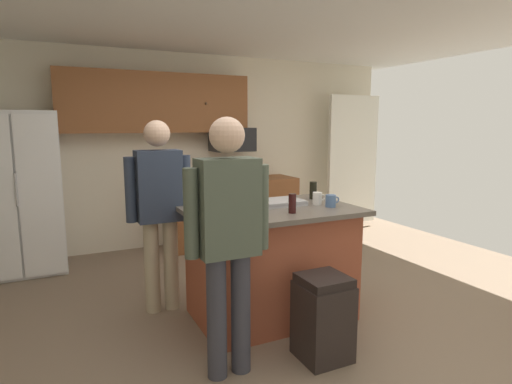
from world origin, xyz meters
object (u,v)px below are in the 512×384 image
glass_dark_ale (292,203)px  trash_bin (323,318)px  mug_ceramic_white (331,201)px  mug_blue_stoneware (317,198)px  glass_stout_tall (313,190)px  kitchen_island (271,262)px  serving_tray (278,203)px  refrigerator (20,193)px  person_guest_right (159,203)px  person_host_foreground (228,231)px  glass_short_whisky (210,204)px  tumbler_amber (254,201)px  glass_pilsner (224,203)px  microwave_over_range (232,140)px

glass_dark_ale → trash_bin: size_ratio=0.25×
mug_ceramic_white → mug_blue_stoneware: 0.14m
glass_stout_tall → mug_ceramic_white: (-0.08, -0.39, -0.03)m
kitchen_island → serving_tray: serving_tray is taller
refrigerator → person_guest_right: (1.18, -1.68, 0.08)m
refrigerator → mug_blue_stoneware: refrigerator is taller
person_host_foreground → glass_stout_tall: size_ratio=10.39×
mug_blue_stoneware → glass_dark_ale: bearing=-150.6°
refrigerator → trash_bin: size_ratio=2.95×
person_guest_right → person_host_foreground: 1.19m
person_guest_right → glass_short_whisky: (0.28, -0.50, 0.06)m
refrigerator → glass_dark_ale: (2.05, -2.46, 0.14)m
mug_ceramic_white → tumbler_amber: (-0.65, 0.15, 0.02)m
person_host_foreground → glass_dark_ale: (0.71, 0.40, 0.05)m
glass_short_whisky → glass_dark_ale: glass_dark_ale is taller
kitchen_island → glass_short_whisky: 0.77m
mug_blue_stoneware → glass_stout_tall: bearing=64.5°
glass_dark_ale → serving_tray: size_ratio=0.35×
mug_ceramic_white → glass_short_whisky: size_ratio=0.90×
kitchen_island → person_guest_right: bearing=147.6°
mug_ceramic_white → person_host_foreground: bearing=-157.0°
kitchen_island → glass_dark_ale: 0.61m
person_host_foreground → glass_pilsner: person_host_foreground is taller
microwave_over_range → kitchen_island: 2.59m
tumbler_amber → glass_short_whisky: bearing=172.8°
glass_stout_tall → glass_dark_ale: (-0.50, -0.47, -0.00)m
serving_tray → person_guest_right: bearing=155.6°
trash_bin → glass_short_whisky: bearing=125.6°
mug_blue_stoneware → microwave_over_range: bearing=86.0°
refrigerator → tumbler_amber: 2.89m
person_host_foreground → tumbler_amber: 0.79m
glass_pilsner → glass_dark_ale: bearing=-31.0°
refrigerator → person_guest_right: 2.05m
glass_pilsner → tumbler_amber: bearing=-12.9°
trash_bin → tumbler_amber: bearing=104.5°
glass_short_whisky → glass_stout_tall: bearing=10.4°
person_guest_right → mug_ceramic_white: (1.30, -0.70, 0.03)m
microwave_over_range → mug_ceramic_white: (-0.12, -2.50, -0.44)m
kitchen_island → glass_pilsner: 0.68m
serving_tray → glass_short_whisky: bearing=-173.1°
refrigerator → mug_ceramic_white: (2.48, -2.38, 0.11)m
microwave_over_range → glass_pilsner: size_ratio=4.12×
glass_stout_tall → microwave_over_range: bearing=88.9°
glass_pilsner → glass_short_whisky: (-0.12, -0.01, 0.01)m
glass_dark_ale → tumbler_amber: (-0.23, 0.23, -0.00)m
person_guest_right → glass_dark_ale: (0.88, -0.78, 0.06)m
tumbler_amber → trash_bin: bearing=-75.5°
person_guest_right → glass_stout_tall: person_guest_right is taller
tumbler_amber → trash_bin: tumbler_amber is taller
glass_dark_ale → glass_short_whisky: bearing=155.3°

